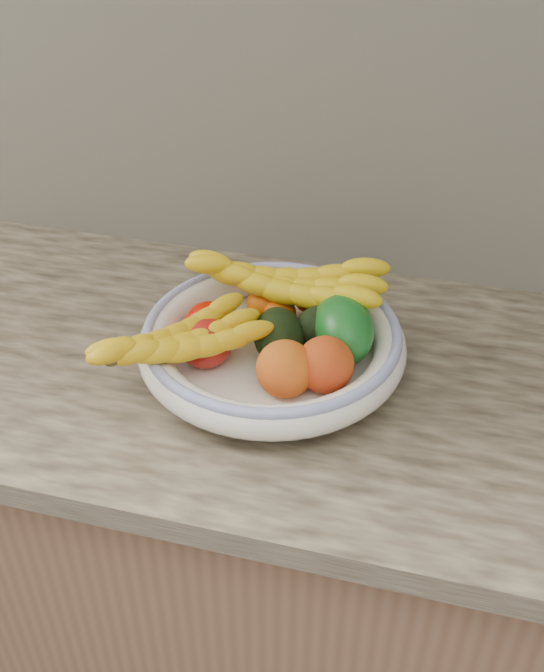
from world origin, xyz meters
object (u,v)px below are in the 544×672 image
at_px(green_mango, 343,328).
at_px(banana_bunch_front, 179,346).
at_px(fruit_bowl, 272,342).
at_px(banana_bunch_back, 284,288).

relative_size(green_mango, banana_bunch_front, 0.48).
bearing_deg(banana_bunch_front, fruit_bowl, -9.77).
relative_size(fruit_bowl, green_mango, 3.02).
distance_m(green_mango, banana_bunch_front, 0.24).
bearing_deg(banana_bunch_front, banana_bunch_back, 11.39).
height_order(fruit_bowl, banana_bunch_back, banana_bunch_back).
bearing_deg(fruit_bowl, banana_bunch_back, 92.73).
height_order(banana_bunch_back, banana_bunch_front, banana_bunch_back).
relative_size(banana_bunch_back, banana_bunch_front, 1.20).
height_order(fruit_bowl, banana_bunch_front, banana_bunch_front).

